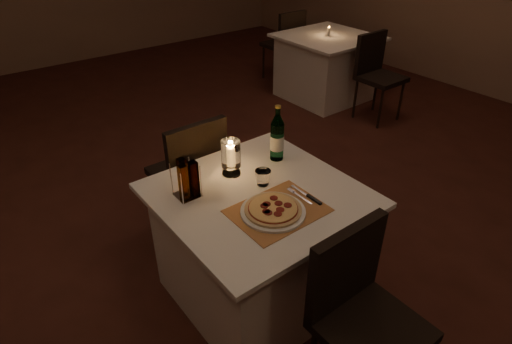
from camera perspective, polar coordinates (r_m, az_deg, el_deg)
floor at (r=2.95m, az=0.14°, el=-11.38°), size 8.00×10.00×0.02m
main_table at (r=2.47m, az=0.29°, el=-9.79°), size 1.00×1.00×0.74m
chair_near at (r=2.00m, az=13.60°, el=-16.66°), size 0.42×0.42×0.90m
chair_far at (r=2.85m, az=-8.60°, el=0.60°), size 0.42×0.42×0.90m
placemat at (r=2.11m, az=2.91°, el=-5.17°), size 0.45×0.34×0.00m
plate at (r=2.09m, az=2.28°, el=-5.29°), size 0.32×0.32×0.01m
pizza at (r=2.08m, az=2.30°, el=-4.93°), size 0.28×0.28×0.02m
fork at (r=2.22m, az=5.60°, el=-3.07°), size 0.02×0.18×0.00m
knife at (r=2.21m, az=7.34°, el=-3.40°), size 0.02×0.22×0.01m
tumbler at (r=2.28m, az=0.93°, el=-0.74°), size 0.09×0.09×0.09m
water_bottle at (r=2.47m, az=2.83°, el=4.54°), size 0.08×0.08×0.34m
hurricane_candle at (r=2.34m, az=-3.37°, el=2.29°), size 0.11×0.11×0.21m
cruet_caddy at (r=2.19m, az=-9.20°, el=-1.14°), size 0.12×0.12×0.21m
neighbor_table_right at (r=5.29m, az=9.27°, el=13.66°), size 1.00×1.00×0.74m
neighbor_chair_ra at (r=4.81m, az=15.70°, el=13.19°), size 0.42×0.42×0.90m
neighbor_chair_rb at (r=5.73m, az=4.09°, el=17.25°), size 0.42×0.42×0.90m
neighbor_candle_right at (r=5.18m, az=9.68°, el=18.00°), size 0.03×0.03×0.11m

